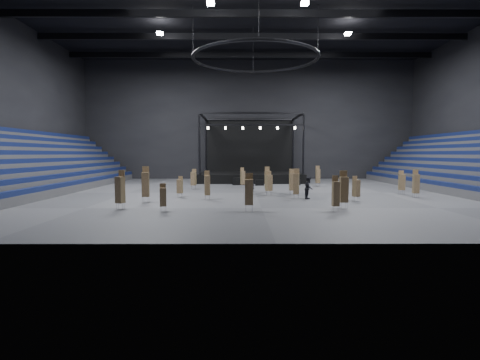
{
  "coord_description": "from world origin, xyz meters",
  "views": [
    {
      "loc": [
        -1.6,
        -36.7,
        3.83
      ],
      "look_at": [
        -1.49,
        -2.0,
        1.4
      ],
      "focal_mm": 28.0,
      "sensor_mm": 36.0,
      "label": 1
    }
  ],
  "objects_px": {
    "chair_stack_11": "(269,183)",
    "chair_stack_17": "(180,186)",
    "chair_stack_3": "(243,177)",
    "man_center": "(251,186)",
    "chair_stack_15": "(163,197)",
    "chair_stack_4": "(292,181)",
    "chair_stack_1": "(207,185)",
    "chair_stack_7": "(194,178)",
    "chair_stack_12": "(336,193)",
    "flight_case_mid": "(260,183)",
    "flight_case_right": "(296,182)",
    "chair_stack_9": "(249,191)",
    "chair_stack_13": "(344,189)",
    "flight_case_left": "(238,181)",
    "stage": "(250,171)",
    "chair_stack_8": "(146,184)",
    "chair_stack_5": "(318,176)",
    "chair_stack_14": "(268,179)",
    "chair_stack_6": "(120,189)",
    "chair_stack_2": "(296,183)",
    "crew_member": "(309,188)"
  },
  "relations": [
    {
      "from": "chair_stack_9",
      "to": "crew_member",
      "type": "xyz_separation_m",
      "value": [
        5.25,
        6.8,
        -0.39
      ]
    },
    {
      "from": "chair_stack_3",
      "to": "chair_stack_11",
      "type": "height_order",
      "value": "chair_stack_3"
    },
    {
      "from": "flight_case_right",
      "to": "chair_stack_15",
      "type": "distance_m",
      "value": 24.11
    },
    {
      "from": "stage",
      "to": "chair_stack_9",
      "type": "relative_size",
      "value": 5.5
    },
    {
      "from": "flight_case_mid",
      "to": "chair_stack_14",
      "type": "relative_size",
      "value": 0.41
    },
    {
      "from": "stage",
      "to": "chair_stack_2",
      "type": "relative_size",
      "value": 5.44
    },
    {
      "from": "chair_stack_15",
      "to": "man_center",
      "type": "distance_m",
      "value": 12.05
    },
    {
      "from": "chair_stack_6",
      "to": "chair_stack_14",
      "type": "height_order",
      "value": "chair_stack_6"
    },
    {
      "from": "chair_stack_3",
      "to": "man_center",
      "type": "xyz_separation_m",
      "value": [
        0.72,
        -7.3,
        -0.35
      ]
    },
    {
      "from": "flight_case_right",
      "to": "chair_stack_5",
      "type": "distance_m",
      "value": 3.02
    },
    {
      "from": "man_center",
      "to": "flight_case_left",
      "type": "bearing_deg",
      "value": -61.2
    },
    {
      "from": "chair_stack_9",
      "to": "chair_stack_11",
      "type": "xyz_separation_m",
      "value": [
        2.09,
        9.64,
        -0.14
      ]
    },
    {
      "from": "chair_stack_1",
      "to": "chair_stack_15",
      "type": "bearing_deg",
      "value": -121.46
    },
    {
      "from": "flight_case_mid",
      "to": "chair_stack_3",
      "type": "distance_m",
      "value": 3.58
    },
    {
      "from": "chair_stack_5",
      "to": "chair_stack_12",
      "type": "bearing_deg",
      "value": -100.74
    },
    {
      "from": "chair_stack_9",
      "to": "chair_stack_12",
      "type": "bearing_deg",
      "value": 2.76
    },
    {
      "from": "chair_stack_6",
      "to": "chair_stack_2",
      "type": "bearing_deg",
      "value": 45.93
    },
    {
      "from": "chair_stack_3",
      "to": "chair_stack_12",
      "type": "xyz_separation_m",
      "value": [
        6.0,
        -17.62,
        0.04
      ]
    },
    {
      "from": "chair_stack_9",
      "to": "chair_stack_11",
      "type": "distance_m",
      "value": 9.87
    },
    {
      "from": "stage",
      "to": "flight_case_mid",
      "type": "bearing_deg",
      "value": -83.34
    },
    {
      "from": "chair_stack_5",
      "to": "chair_stack_7",
      "type": "relative_size",
      "value": 1.11
    },
    {
      "from": "chair_stack_6",
      "to": "chair_stack_11",
      "type": "distance_m",
      "value": 13.93
    },
    {
      "from": "chair_stack_12",
      "to": "chair_stack_3",
      "type": "bearing_deg",
      "value": 105.92
    },
    {
      "from": "chair_stack_11",
      "to": "chair_stack_8",
      "type": "bearing_deg",
      "value": -177.58
    },
    {
      "from": "chair_stack_2",
      "to": "chair_stack_12",
      "type": "relative_size",
      "value": 1.07
    },
    {
      "from": "stage",
      "to": "flight_case_mid",
      "type": "xyz_separation_m",
      "value": [
        0.91,
        -7.8,
        -1.1
      ]
    },
    {
      "from": "chair_stack_5",
      "to": "chair_stack_9",
      "type": "height_order",
      "value": "chair_stack_9"
    },
    {
      "from": "chair_stack_1",
      "to": "flight_case_right",
      "type": "bearing_deg",
      "value": 45.23
    },
    {
      "from": "chair_stack_14",
      "to": "chair_stack_17",
      "type": "xyz_separation_m",
      "value": [
        -8.09,
        -4.06,
        -0.33
      ]
    },
    {
      "from": "chair_stack_3",
      "to": "man_center",
      "type": "height_order",
      "value": "chair_stack_3"
    },
    {
      "from": "chair_stack_4",
      "to": "man_center",
      "type": "xyz_separation_m",
      "value": [
        -3.83,
        0.18,
        -0.44
      ]
    },
    {
      "from": "chair_stack_1",
      "to": "chair_stack_7",
      "type": "xyz_separation_m",
      "value": [
        -2.28,
        9.38,
        -0.07
      ]
    },
    {
      "from": "chair_stack_4",
      "to": "chair_stack_7",
      "type": "relative_size",
      "value": 1.11
    },
    {
      "from": "chair_stack_8",
      "to": "chair_stack_14",
      "type": "height_order",
      "value": "chair_stack_8"
    },
    {
      "from": "chair_stack_8",
      "to": "chair_stack_9",
      "type": "xyz_separation_m",
      "value": [
        8.03,
        -4.63,
        -0.14
      ]
    },
    {
      "from": "chair_stack_12",
      "to": "chair_stack_13",
      "type": "relative_size",
      "value": 0.9
    },
    {
      "from": "flight_case_left",
      "to": "chair_stack_15",
      "type": "distance_m",
      "value": 21.81
    },
    {
      "from": "stage",
      "to": "flight_case_left",
      "type": "height_order",
      "value": "stage"
    },
    {
      "from": "flight_case_left",
      "to": "chair_stack_17",
      "type": "bearing_deg",
      "value": -111.6
    },
    {
      "from": "stage",
      "to": "chair_stack_12",
      "type": "xyz_separation_m",
      "value": [
        4.84,
        -28.23,
        -0.23
      ]
    },
    {
      "from": "chair_stack_1",
      "to": "flight_case_mid",
      "type": "bearing_deg",
      "value": 58.66
    },
    {
      "from": "chair_stack_14",
      "to": "chair_stack_1",
      "type": "bearing_deg",
      "value": -150.99
    },
    {
      "from": "chair_stack_13",
      "to": "man_center",
      "type": "bearing_deg",
      "value": 126.8
    },
    {
      "from": "chair_stack_11",
      "to": "chair_stack_17",
      "type": "height_order",
      "value": "chair_stack_11"
    },
    {
      "from": "chair_stack_3",
      "to": "chair_stack_15",
      "type": "height_order",
      "value": "chair_stack_3"
    },
    {
      "from": "flight_case_right",
      "to": "chair_stack_9",
      "type": "xyz_separation_m",
      "value": [
        -6.3,
        -20.89,
        0.98
      ]
    },
    {
      "from": "chair_stack_11",
      "to": "chair_stack_13",
      "type": "relative_size",
      "value": 0.84
    },
    {
      "from": "flight_case_mid",
      "to": "flight_case_right",
      "type": "relative_size",
      "value": 0.99
    },
    {
      "from": "flight_case_mid",
      "to": "chair_stack_14",
      "type": "distance_m",
      "value": 8.26
    },
    {
      "from": "chair_stack_1",
      "to": "chair_stack_8",
      "type": "distance_m",
      "value": 5.05
    }
  ]
}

